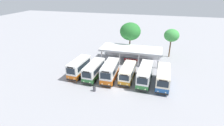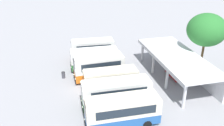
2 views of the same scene
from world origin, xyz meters
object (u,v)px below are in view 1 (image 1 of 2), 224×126
at_px(city_bus_fourth_amber, 128,72).
at_px(waiting_chair_second_from_end, 127,60).
at_px(waiting_chair_far_end_seat, 137,61).
at_px(litter_bin_apron, 94,89).
at_px(city_bus_middle_cream, 110,71).
at_px(waiting_chair_fourth_seat, 132,60).
at_px(waiting_chair_fifth_seat, 134,60).
at_px(waiting_chair_end_by_column, 125,59).
at_px(city_bus_fifth_blue, 145,74).
at_px(waiting_chair_middle_seat, 130,60).
at_px(city_bus_nearest_orange, 79,67).
at_px(city_bus_second_in_row, 94,70).
at_px(city_bus_far_end_green, 163,77).

relative_size(city_bus_fourth_amber, waiting_chair_second_from_end, 7.93).
bearing_deg(waiting_chair_far_end_seat, litter_bin_apron, -110.70).
xyz_separation_m(city_bus_middle_cream, city_bus_fourth_amber, (3.31, 0.83, -0.28)).
bearing_deg(waiting_chair_fourth_seat, city_bus_middle_cream, -105.80).
relative_size(city_bus_middle_cream, litter_bin_apron, 7.53).
distance_m(city_bus_fourth_amber, waiting_chair_fifth_seat, 8.97).
bearing_deg(waiting_chair_second_from_end, waiting_chair_fifth_seat, 0.01).
xyz_separation_m(city_bus_fourth_amber, waiting_chair_far_end_seat, (0.64, 8.90, -1.11)).
bearing_deg(waiting_chair_far_end_seat, waiting_chair_end_by_column, 179.72).
relative_size(city_bus_fifth_blue, waiting_chair_fifth_seat, 9.13).
distance_m(waiting_chair_end_by_column, waiting_chair_middle_seat, 1.19).
height_order(city_bus_nearest_orange, waiting_chair_second_from_end, city_bus_nearest_orange).
bearing_deg(waiting_chair_second_from_end, city_bus_second_in_row, -116.59).
xyz_separation_m(city_bus_nearest_orange, waiting_chair_fifth_seat, (9.98, 9.43, -1.32)).
relative_size(waiting_chair_second_from_end, waiting_chair_fifth_seat, 1.00).
distance_m(city_bus_nearest_orange, city_bus_far_end_green, 16.57).
bearing_deg(waiting_chair_fifth_seat, waiting_chair_fourth_seat, 179.40).
bearing_deg(litter_bin_apron, city_bus_fourth_amber, 49.04).
distance_m(waiting_chair_end_by_column, waiting_chair_fourth_seat, 1.79).
distance_m(city_bus_fifth_blue, waiting_chair_end_by_column, 10.77).
relative_size(city_bus_middle_cream, waiting_chair_second_from_end, 7.88).
distance_m(city_bus_middle_cream, city_bus_far_end_green, 9.95).
relative_size(city_bus_far_end_green, waiting_chair_fourth_seat, 8.80).
relative_size(waiting_chair_end_by_column, waiting_chair_second_from_end, 1.00).
height_order(city_bus_middle_cream, waiting_chair_fourth_seat, city_bus_middle_cream).
bearing_deg(waiting_chair_fourth_seat, waiting_chair_fifth_seat, -0.60).
bearing_deg(city_bus_nearest_orange, city_bus_second_in_row, -5.47).
xyz_separation_m(waiting_chair_end_by_column, waiting_chair_far_end_seat, (2.98, -0.01, 0.00)).
bearing_deg(waiting_chair_second_from_end, city_bus_nearest_orange, -130.98).
bearing_deg(city_bus_nearest_orange, waiting_chair_second_from_end, 49.02).
relative_size(city_bus_nearest_orange, city_bus_far_end_green, 0.91).
bearing_deg(waiting_chair_fifth_seat, city_bus_nearest_orange, -136.62).
xyz_separation_m(waiting_chair_fifth_seat, litter_bin_apron, (-4.87, -14.47, -0.07)).
xyz_separation_m(city_bus_middle_cream, city_bus_fifth_blue, (6.63, 0.67, -0.11)).
relative_size(city_bus_second_in_row, waiting_chair_fourth_seat, 8.24).
height_order(city_bus_nearest_orange, waiting_chair_middle_seat, city_bus_nearest_orange).
relative_size(waiting_chair_end_by_column, litter_bin_apron, 0.96).
distance_m(city_bus_nearest_orange, waiting_chair_middle_seat, 12.92).
distance_m(city_bus_fourth_amber, city_bus_fifth_blue, 3.32).
relative_size(waiting_chair_second_from_end, waiting_chair_middle_seat, 1.00).
xyz_separation_m(city_bus_second_in_row, city_bus_fourth_amber, (6.63, 0.84, -0.10)).
xyz_separation_m(city_bus_far_end_green, waiting_chair_far_end_seat, (-5.99, 9.30, -1.26)).
bearing_deg(waiting_chair_fifth_seat, city_bus_fourth_amber, -90.26).
height_order(waiting_chair_far_end_seat, litter_bin_apron, litter_bin_apron).
bearing_deg(waiting_chair_fifth_seat, waiting_chair_middle_seat, -177.80).
bearing_deg(waiting_chair_end_by_column, city_bus_nearest_orange, -128.82).
relative_size(city_bus_fourth_amber, waiting_chair_end_by_column, 7.93).
xyz_separation_m(waiting_chair_fourth_seat, waiting_chair_far_end_seat, (1.19, -0.01, 0.00)).
distance_m(city_bus_second_in_row, waiting_chair_middle_seat, 11.20).
bearing_deg(waiting_chair_far_end_seat, city_bus_middle_cream, -112.09).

